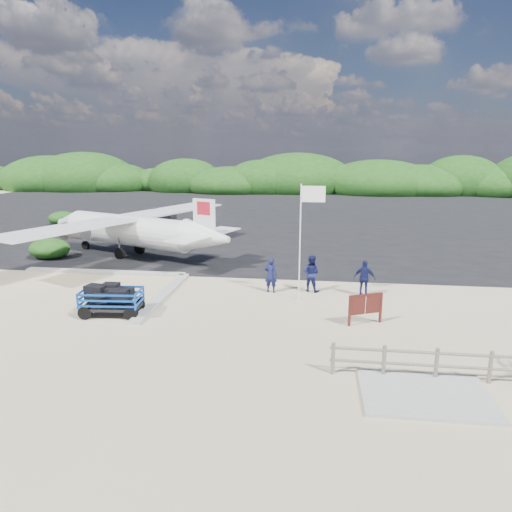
{
  "coord_description": "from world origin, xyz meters",
  "views": [
    {
      "loc": [
        2.31,
        -17.86,
        6.66
      ],
      "look_at": [
        -0.46,
        3.66,
        1.55
      ],
      "focal_mm": 32.0,
      "sensor_mm": 36.0,
      "label": 1
    }
  ],
  "objects_px": {
    "baggage_cart": "(113,315)",
    "flagpole": "(299,300)",
    "crew_b": "(311,273)",
    "aircraft_large": "(480,221)",
    "signboard": "(364,324)",
    "crew_c": "(365,278)",
    "crew_a": "(271,275)"
  },
  "relations": [
    {
      "from": "signboard",
      "to": "aircraft_large",
      "type": "distance_m",
      "value": 31.44
    },
    {
      "from": "baggage_cart",
      "to": "crew_b",
      "type": "bearing_deg",
      "value": 23.36
    },
    {
      "from": "signboard",
      "to": "crew_a",
      "type": "distance_m",
      "value": 5.48
    },
    {
      "from": "crew_b",
      "to": "aircraft_large",
      "type": "height_order",
      "value": "aircraft_large"
    },
    {
      "from": "signboard",
      "to": "crew_c",
      "type": "height_order",
      "value": "crew_c"
    },
    {
      "from": "baggage_cart",
      "to": "signboard",
      "type": "xyz_separation_m",
      "value": [
        10.17,
        0.31,
        0.0
      ]
    },
    {
      "from": "crew_b",
      "to": "crew_c",
      "type": "distance_m",
      "value": 2.49
    },
    {
      "from": "crew_a",
      "to": "signboard",
      "type": "bearing_deg",
      "value": 148.01
    },
    {
      "from": "crew_a",
      "to": "aircraft_large",
      "type": "bearing_deg",
      "value": -115.48
    },
    {
      "from": "signboard",
      "to": "crew_b",
      "type": "height_order",
      "value": "crew_b"
    },
    {
      "from": "crew_b",
      "to": "crew_c",
      "type": "height_order",
      "value": "crew_b"
    },
    {
      "from": "crew_b",
      "to": "aircraft_large",
      "type": "relative_size",
      "value": 0.11
    },
    {
      "from": "flagpole",
      "to": "aircraft_large",
      "type": "xyz_separation_m",
      "value": [
        16.28,
        25.68,
        0.0
      ]
    },
    {
      "from": "flagpole",
      "to": "aircraft_large",
      "type": "relative_size",
      "value": 0.31
    },
    {
      "from": "crew_a",
      "to": "crew_b",
      "type": "bearing_deg",
      "value": -158.72
    },
    {
      "from": "flagpole",
      "to": "crew_a",
      "type": "bearing_deg",
      "value": 144.49
    },
    {
      "from": "baggage_cart",
      "to": "crew_a",
      "type": "bearing_deg",
      "value": 27.76
    },
    {
      "from": "crew_b",
      "to": "aircraft_large",
      "type": "distance_m",
      "value": 29.01
    },
    {
      "from": "baggage_cart",
      "to": "flagpole",
      "type": "height_order",
      "value": "flagpole"
    },
    {
      "from": "crew_b",
      "to": "aircraft_large",
      "type": "bearing_deg",
      "value": -102.09
    },
    {
      "from": "flagpole",
      "to": "crew_b",
      "type": "relative_size",
      "value": 2.92
    },
    {
      "from": "baggage_cart",
      "to": "signboard",
      "type": "bearing_deg",
      "value": -3.12
    },
    {
      "from": "baggage_cart",
      "to": "flagpole",
      "type": "xyz_separation_m",
      "value": [
        7.51,
        2.97,
        0.0
      ]
    },
    {
      "from": "aircraft_large",
      "to": "flagpole",
      "type": "bearing_deg",
      "value": 80.2
    },
    {
      "from": "baggage_cart",
      "to": "crew_b",
      "type": "relative_size",
      "value": 1.45
    },
    {
      "from": "crew_c",
      "to": "flagpole",
      "type": "bearing_deg",
      "value": 29.58
    },
    {
      "from": "baggage_cart",
      "to": "aircraft_large",
      "type": "distance_m",
      "value": 37.24
    },
    {
      "from": "flagpole",
      "to": "aircraft_large",
      "type": "height_order",
      "value": "flagpole"
    },
    {
      "from": "signboard",
      "to": "crew_c",
      "type": "bearing_deg",
      "value": 60.82
    },
    {
      "from": "baggage_cart",
      "to": "crew_a",
      "type": "xyz_separation_m",
      "value": [
        6.15,
        3.94,
        0.84
      ]
    },
    {
      "from": "flagpole",
      "to": "crew_a",
      "type": "xyz_separation_m",
      "value": [
        -1.36,
        0.97,
        0.84
      ]
    },
    {
      "from": "flagpole",
      "to": "signboard",
      "type": "distance_m",
      "value": 3.76
    }
  ]
}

